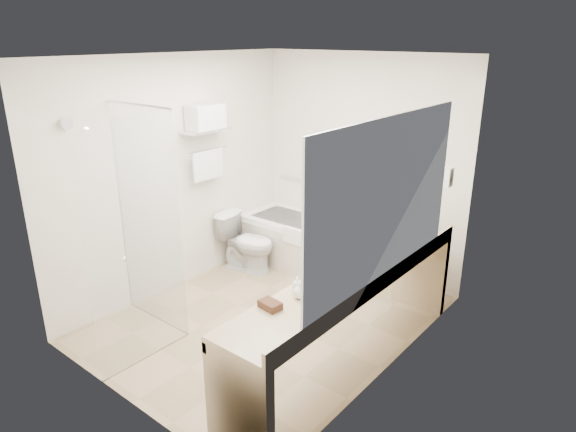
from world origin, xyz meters
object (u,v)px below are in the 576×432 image
Objects in this scene: vanity_counter at (351,299)px; amenity_basket at (270,305)px; bathtub at (305,243)px; water_bottle_left at (419,223)px; toilet at (247,243)px.

vanity_counter is 0.85m from amenity_basket.
vanity_counter reaches higher than amenity_basket.
bathtub is 2.65m from amenity_basket.
bathtub is 1.66m from water_bottle_left.
vanity_counter is at bearing -89.32° from water_bottle_left.
toilet is at bearing -168.99° from water_bottle_left.
bathtub is 2.32× the size of toilet.
amenity_basket is (1.81, -1.65, 0.54)m from toilet.
toilet is at bearing -129.87° from bathtub.
bathtub is at bearing 174.02° from water_bottle_left.
water_bottle_left reaches higher than amenity_basket.
toilet is 4.33× the size of amenity_basket.
amenity_basket is 2.04m from water_bottle_left.
amenity_basket reaches higher than bathtub.
vanity_counter is (1.52, -1.39, 0.36)m from bathtub.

